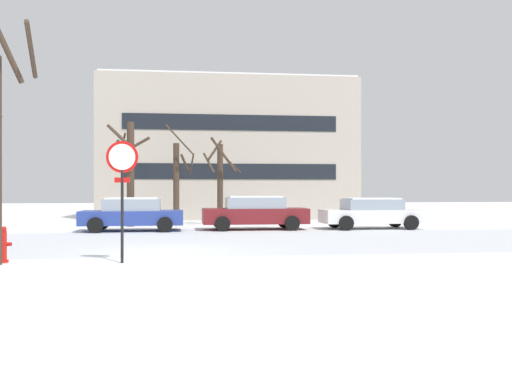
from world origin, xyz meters
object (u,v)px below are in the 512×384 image
object	(u,v)px
stop_sign	(122,177)
parked_car_maroon	(255,212)
parked_car_blue	(132,214)
parked_car_white	(372,213)
fire_hydrant	(2,243)

from	to	relation	value
stop_sign	parked_car_maroon	xyz separation A→B (m)	(4.45, 10.67, -1.29)
parked_car_blue	parked_car_white	bearing A→B (deg)	0.45
parked_car_maroon	parked_car_white	bearing A→B (deg)	-1.57
fire_hydrant	parked_car_blue	size ratio (longest dim) A/B	0.22
fire_hydrant	stop_sign	bearing A→B (deg)	-7.95
stop_sign	parked_car_maroon	world-z (taller)	stop_sign
parked_car_blue	stop_sign	bearing A→B (deg)	-85.50
parked_car_maroon	fire_hydrant	bearing A→B (deg)	-125.48
parked_car_maroon	parked_car_white	xyz separation A→B (m)	(5.27, -0.14, -0.04)
fire_hydrant	parked_car_maroon	xyz separation A→B (m)	(7.32, 10.27, 0.29)
stop_sign	parked_car_white	distance (m)	14.38
parked_car_blue	parked_car_maroon	world-z (taller)	parked_car_maroon
stop_sign	parked_car_maroon	distance (m)	11.63
fire_hydrant	parked_car_white	size ratio (longest dim) A/B	0.20
parked_car_blue	parked_car_maroon	size ratio (longest dim) A/B	0.93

